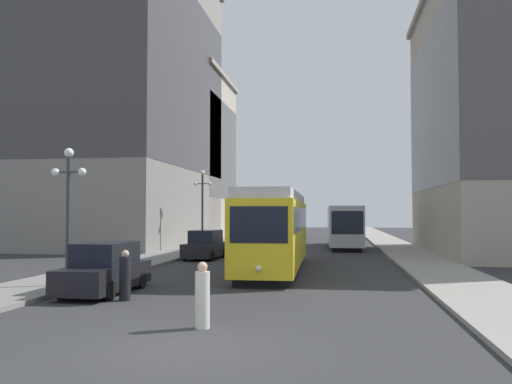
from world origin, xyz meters
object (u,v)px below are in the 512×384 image
object	(u,v)px
streetcar	(275,229)
pedestrian_crossing_far	(125,277)
pedestrian_crossing_near	(202,297)
lamp_post_left_near	(68,194)
lamp_post_left_far	(202,198)
transit_bus	(344,224)
parked_car_left_near	(205,246)
parked_car_left_mid	(105,270)

from	to	relation	value
streetcar	pedestrian_crossing_far	distance (m)	10.72
pedestrian_crossing_near	lamp_post_left_near	xyz separation A→B (m)	(-6.84, 5.96, 2.84)
streetcar	lamp_post_left_far	bearing A→B (deg)	117.93
streetcar	pedestrian_crossing_near	bearing A→B (deg)	-92.39
pedestrian_crossing_near	lamp_post_left_far	distance (m)	27.30
pedestrian_crossing_near	lamp_post_left_near	world-z (taller)	lamp_post_left_near
pedestrian_crossing_near	lamp_post_left_far	xyz separation A→B (m)	(-6.84, 26.22, 3.30)
streetcar	lamp_post_left_far	size ratio (longest dim) A/B	2.31
transit_bus	streetcar	bearing A→B (deg)	-102.61
streetcar	parked_car_left_near	size ratio (longest dim) A/B	3.13
streetcar	parked_car_left_near	world-z (taller)	streetcar
pedestrian_crossing_near	lamp_post_left_far	size ratio (longest dim) A/B	0.27
parked_car_left_near	parked_car_left_mid	xyz separation A→B (m)	(-0.00, -14.57, 0.00)
lamp_post_left_near	lamp_post_left_far	bearing A→B (deg)	90.00
parked_car_left_near	transit_bus	bearing A→B (deg)	58.94
pedestrian_crossing_near	streetcar	bearing A→B (deg)	-159.72
parked_car_left_mid	lamp_post_left_far	bearing A→B (deg)	94.95
pedestrian_crossing_far	lamp_post_left_far	size ratio (longest dim) A/B	0.28
pedestrian_crossing_near	lamp_post_left_near	size ratio (longest dim) A/B	0.32
streetcar	lamp_post_left_near	size ratio (longest dim) A/B	2.65
pedestrian_crossing_far	parked_car_left_near	bearing A→B (deg)	65.37
pedestrian_crossing_near	pedestrian_crossing_far	bearing A→B (deg)	-114.74
parked_car_left_near	parked_car_left_mid	distance (m)	14.57
streetcar	transit_bus	world-z (taller)	streetcar
pedestrian_crossing_near	transit_bus	bearing A→B (deg)	-165.50
parked_car_left_mid	lamp_post_left_far	xyz separation A→B (m)	(-1.90, 21.09, 3.22)
transit_bus	pedestrian_crossing_far	xyz separation A→B (m)	(-7.43, -28.78, -1.17)
streetcar	transit_bus	size ratio (longest dim) A/B	1.10
lamp_post_left_far	transit_bus	bearing A→B (deg)	30.41
transit_bus	lamp_post_left_near	distance (m)	28.65
parked_car_left_mid	lamp_post_left_far	distance (m)	21.42
pedestrian_crossing_far	transit_bus	bearing A→B (deg)	46.05
transit_bus	pedestrian_crossing_near	world-z (taller)	transit_bus
transit_bus	pedestrian_crossing_near	distance (m)	32.74
pedestrian_crossing_far	lamp_post_left_far	xyz separation A→B (m)	(-3.26, 22.51, 3.29)
streetcar	lamp_post_left_near	distance (m)	10.55
parked_car_left_near	pedestrian_crossing_near	distance (m)	20.31
pedestrian_crossing_far	lamp_post_left_near	size ratio (longest dim) A/B	0.32
transit_bus	pedestrian_crossing_far	bearing A→B (deg)	-106.25
transit_bus	lamp_post_left_near	xyz separation A→B (m)	(-10.68, -26.54, 1.66)
pedestrian_crossing_near	pedestrian_crossing_far	xyz separation A→B (m)	(-3.59, 3.71, 0.00)
parked_car_left_mid	transit_bus	bearing A→B (deg)	72.00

